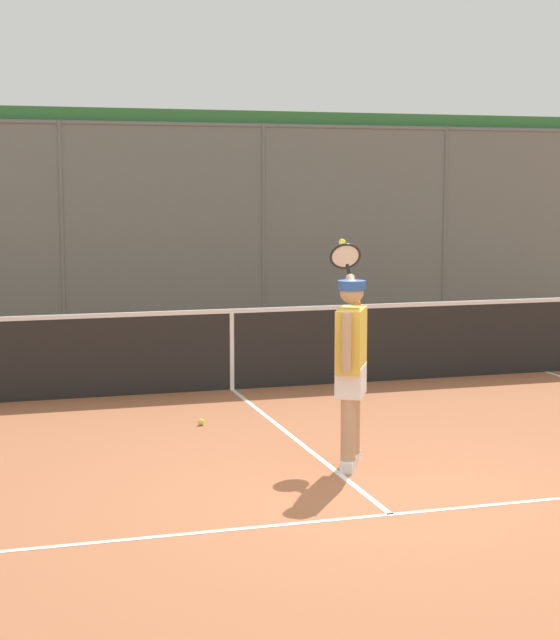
# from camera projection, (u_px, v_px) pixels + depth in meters

# --- Properties ---
(ground_plane) EXTENTS (60.00, 60.00, 0.00)m
(ground_plane) POSITION_uv_depth(u_px,v_px,m) (367.00, 496.00, 8.08)
(ground_plane) COLOR #A8603D
(court_line_markings) EXTENTS (8.42, 8.96, 0.01)m
(court_line_markings) POSITION_uv_depth(u_px,v_px,m) (410.00, 530.00, 7.27)
(court_line_markings) COLOR white
(court_line_markings) RESTS_ON ground
(fence_backdrop) EXTENTS (18.86, 1.37, 3.58)m
(fence_backdrop) POSITION_uv_depth(u_px,v_px,m) (158.00, 224.00, 16.79)
(fence_backdrop) COLOR slate
(fence_backdrop) RESTS_ON ground
(tennis_net) EXTENTS (10.82, 0.09, 1.07)m
(tennis_net) POSITION_uv_depth(u_px,v_px,m) (232.00, 348.00, 12.23)
(tennis_net) COLOR #2D2D2D
(tennis_net) RESTS_ON ground
(tennis_player) EXTENTS (0.60, 1.32, 1.90)m
(tennis_player) POSITION_uv_depth(u_px,v_px,m) (351.00, 359.00, 8.83)
(tennis_player) COLOR silver
(tennis_player) RESTS_ON ground
(tennis_ball_by_sideline) EXTENTS (0.07, 0.07, 0.07)m
(tennis_ball_by_sideline) POSITION_uv_depth(u_px,v_px,m) (201.00, 422.00, 10.46)
(tennis_ball_by_sideline) COLOR #D6E042
(tennis_ball_by_sideline) RESTS_ON ground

